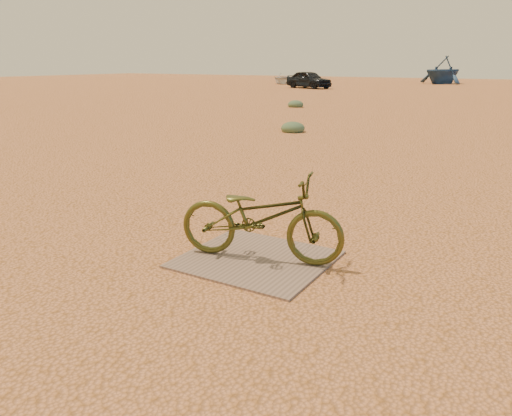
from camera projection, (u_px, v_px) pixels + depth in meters
The scene contains 8 objects.
ground at pixel (208, 271), 4.83m from camera, with size 120.00×120.00×0.00m, color #D78253.
plywood_board at pixel (256, 259), 5.08m from camera, with size 1.43×1.31×0.02m, color #826654.
bicycle at pixel (261, 217), 4.95m from camera, with size 0.58×1.68×0.88m, color #434317.
car at pixel (309, 79), 37.18m from camera, with size 1.51×3.74×1.27m, color black.
boat_near_left at pixel (287, 78), 45.00m from camera, with size 3.27×4.58×0.95m, color silver.
boat_far_left at pixel (443, 70), 44.37m from camera, with size 3.99×4.62×2.43m, color navy.
kale_a at pixel (293, 132), 14.32m from camera, with size 0.68×0.68×0.37m, color #546A48.
kale_c at pixel (295, 107), 22.07m from camera, with size 0.69×0.69×0.38m, color #546A48.
Camera 1 is at (2.69, -3.59, 1.95)m, focal length 35.00 mm.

